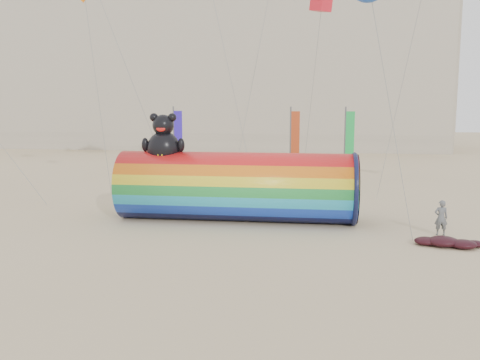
# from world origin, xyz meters

# --- Properties ---
(ground) EXTENTS (160.00, 160.00, 0.00)m
(ground) POSITION_xyz_m (0.00, 0.00, 0.00)
(ground) COLOR #CCB58C
(ground) RESTS_ON ground
(hotel_building) EXTENTS (60.40, 15.40, 20.60)m
(hotel_building) POSITION_xyz_m (-12.00, 45.95, 10.31)
(hotel_building) COLOR #B7AD99
(hotel_building) RESTS_ON ground
(windsock_assembly) EXTENTS (11.03, 3.36, 5.09)m
(windsock_assembly) POSITION_xyz_m (-0.11, 4.72, 1.69)
(windsock_assembly) COLOR red
(windsock_assembly) RESTS_ON ground
(kite_handler) EXTENTS (0.56, 0.38, 1.50)m
(kite_handler) POSITION_xyz_m (8.76, 3.02, 0.75)
(kite_handler) COLOR #5A5E62
(kite_handler) RESTS_ON ground
(fabric_bundle) EXTENTS (2.62, 1.35, 0.41)m
(fabric_bundle) POSITION_xyz_m (8.66, 1.25, 0.17)
(fabric_bundle) COLOR #3E0B15
(fabric_bundle) RESTS_ON ground
(festival_banners) EXTENTS (12.09, 0.45, 5.20)m
(festival_banners) POSITION_xyz_m (0.69, 15.54, 2.64)
(festival_banners) COLOR #59595E
(festival_banners) RESTS_ON ground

